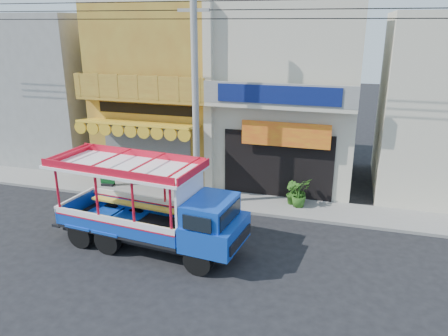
% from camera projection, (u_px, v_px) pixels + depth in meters
% --- Properties ---
extents(ground, '(90.00, 90.00, 0.00)m').
position_uv_depth(ground, '(192.00, 245.00, 14.78)').
color(ground, black).
rests_on(ground, ground).
extents(sidewalk, '(30.00, 2.00, 0.12)m').
position_uv_depth(sidewalk, '(226.00, 200.00, 18.40)').
color(sidewalk, slate).
rests_on(sidewalk, ground).
extents(shophouse_left, '(6.00, 7.50, 8.24)m').
position_uv_depth(shophouse_left, '(171.00, 87.00, 21.80)').
color(shophouse_left, '#A76F25').
rests_on(shophouse_left, ground).
extents(shophouse_right, '(6.00, 6.75, 8.24)m').
position_uv_depth(shophouse_right, '(291.00, 92.00, 20.18)').
color(shophouse_right, beige).
rests_on(shophouse_right, ground).
extents(party_pilaster, '(0.35, 0.30, 8.00)m').
position_uv_depth(party_pilaster, '(208.00, 103.00, 18.19)').
color(party_pilaster, beige).
rests_on(party_pilaster, ground).
extents(filler_building_left, '(6.00, 6.00, 7.60)m').
position_uv_depth(filler_building_left, '(53.00, 88.00, 23.82)').
color(filler_building_left, gray).
rests_on(filler_building_left, ground).
extents(utility_pole, '(28.00, 0.26, 9.00)m').
position_uv_depth(utility_pole, '(199.00, 82.00, 16.42)').
color(utility_pole, gray).
rests_on(utility_pole, ground).
extents(songthaew_truck, '(6.70, 2.78, 3.04)m').
position_uv_depth(songthaew_truck, '(161.00, 210.00, 14.02)').
color(songthaew_truck, black).
rests_on(songthaew_truck, ground).
extents(green_sign, '(0.67, 0.37, 1.02)m').
position_uv_depth(green_sign, '(107.00, 176.00, 19.77)').
color(green_sign, black).
rests_on(green_sign, sidewalk).
extents(potted_plant_a, '(1.27, 1.28, 1.07)m').
position_uv_depth(potted_plant_a, '(298.00, 190.00, 17.82)').
color(potted_plant_a, '#285518').
rests_on(potted_plant_a, sidewalk).
extents(potted_plant_b, '(0.62, 0.65, 0.93)m').
position_uv_depth(potted_plant_b, '(291.00, 193.00, 17.79)').
color(potted_plant_b, '#285518').
rests_on(potted_plant_b, sidewalk).
extents(potted_plant_c, '(0.70, 0.70, 1.08)m').
position_uv_depth(potted_plant_c, '(299.00, 194.00, 17.47)').
color(potted_plant_c, '#285518').
rests_on(potted_plant_c, sidewalk).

